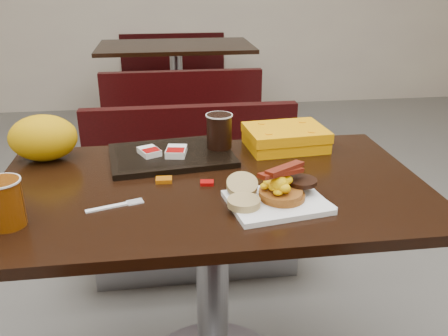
{
  "coord_description": "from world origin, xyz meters",
  "views": [
    {
      "loc": [
        -0.12,
        -1.19,
        1.31
      ],
      "look_at": [
        0.03,
        -0.01,
        0.8
      ],
      "focal_mm": 37.84,
      "sensor_mm": 36.0,
      "label": 1
    }
  ],
  "objects": [
    {
      "name": "table_near",
      "position": [
        0.0,
        0.0,
        0.38
      ],
      "size": [
        1.2,
        0.7,
        0.75
      ],
      "primitive_type": null,
      "color": "black",
      "rests_on": "floor"
    },
    {
      "name": "bench_near_n",
      "position": [
        0.0,
        0.7,
        0.36
      ],
      "size": [
        1.0,
        0.46,
        0.72
      ],
      "primitive_type": null,
      "color": "black",
      "rests_on": "floor"
    },
    {
      "name": "table_far",
      "position": [
        0.0,
        2.6,
        0.38
      ],
      "size": [
        1.2,
        0.7,
        0.75
      ],
      "primitive_type": null,
      "color": "black",
      "rests_on": "floor"
    },
    {
      "name": "bench_far_s",
      "position": [
        0.0,
        1.9,
        0.36
      ],
      "size": [
        1.0,
        0.46,
        0.72
      ],
      "primitive_type": null,
      "color": "black",
      "rests_on": "floor"
    },
    {
      "name": "bench_far_n",
      "position": [
        0.0,
        3.3,
        0.36
      ],
      "size": [
        1.0,
        0.46,
        0.72
      ],
      "primitive_type": null,
      "color": "black",
      "rests_on": "floor"
    },
    {
      "name": "platter",
      "position": [
        0.15,
        -0.15,
        0.76
      ],
      "size": [
        0.27,
        0.22,
        0.01
      ],
      "primitive_type": "cube",
      "rotation": [
        0.0,
        0.0,
        0.17
      ],
      "color": "white",
      "rests_on": "table_near"
    },
    {
      "name": "pancake_stack",
      "position": [
        0.17,
        -0.14,
        0.78
      ],
      "size": [
        0.15,
        0.15,
        0.02
      ],
      "primitive_type": "cylinder",
      "rotation": [
        0.0,
        0.0,
        -0.35
      ],
      "color": "brown",
      "rests_on": "platter"
    },
    {
      "name": "sausage_patty",
      "position": [
        0.23,
        -0.11,
        0.79
      ],
      "size": [
        0.08,
        0.08,
        0.01
      ],
      "primitive_type": "cylinder",
      "rotation": [
        0.0,
        0.0,
        -0.03
      ],
      "color": "black",
      "rests_on": "pancake_stack"
    },
    {
      "name": "scrambled_eggs",
      "position": [
        0.15,
        -0.16,
        0.81
      ],
      "size": [
        0.09,
        0.08,
        0.04
      ],
      "primitive_type": "ellipsoid",
      "rotation": [
        0.0,
        0.0,
        -0.22
      ],
      "color": "yellow",
      "rests_on": "pancake_stack"
    },
    {
      "name": "bacon_strips",
      "position": [
        0.16,
        -0.14,
        0.84
      ],
      "size": [
        0.16,
        0.14,
        0.01
      ],
      "primitive_type": null,
      "rotation": [
        0.0,
        0.0,
        0.59
      ],
      "color": "#471005",
      "rests_on": "scrambled_eggs"
    },
    {
      "name": "muffin_bottom",
      "position": [
        0.06,
        -0.17,
        0.77
      ],
      "size": [
        0.1,
        0.1,
        0.02
      ],
      "primitive_type": "cylinder",
      "rotation": [
        0.0,
        0.0,
        0.24
      ],
      "color": "tan",
      "rests_on": "platter"
    },
    {
      "name": "muffin_top",
      "position": [
        0.07,
        -0.09,
        0.79
      ],
      "size": [
        0.09,
        0.09,
        0.05
      ],
      "primitive_type": "cylinder",
      "rotation": [
        0.38,
        0.0,
        -0.06
      ],
      "color": "tan",
      "rests_on": "platter"
    },
    {
      "name": "coffee_cup_near",
      "position": [
        -0.5,
        -0.17,
        0.81
      ],
      "size": [
        0.09,
        0.09,
        0.12
      ],
      "primitive_type": "cylinder",
      "rotation": [
        0.0,
        0.0,
        0.04
      ],
      "color": "#974105",
      "rests_on": "table_near"
    },
    {
      "name": "fork",
      "position": [
        -0.28,
        -0.11,
        0.75
      ],
      "size": [
        0.15,
        0.07,
        0.0
      ],
      "primitive_type": null,
      "rotation": [
        0.0,
        0.0,
        0.31
      ],
      "color": "white",
      "rests_on": "table_near"
    },
    {
      "name": "knife",
      "position": [
        0.26,
        -0.11,
        0.75
      ],
      "size": [
        0.07,
        0.18,
        0.0
      ],
      "primitive_type": "cube",
      "rotation": [
        0.0,
        0.0,
        -1.29
      ],
      "color": "white",
      "rests_on": "table_near"
    },
    {
      "name": "condiment_syrup",
      "position": [
        -0.13,
        0.03,
        0.76
      ],
      "size": [
        0.05,
        0.04,
        0.01
      ],
      "primitive_type": "cube",
      "rotation": [
        0.0,
        0.0,
        -0.04
      ],
      "color": "#A24E06",
      "rests_on": "table_near"
    },
    {
      "name": "condiment_ketchup",
      "position": [
        -0.01,
        -0.0,
        0.75
      ],
      "size": [
        0.04,
        0.03,
        0.01
      ],
      "primitive_type": "cube",
      "rotation": [
        0.0,
        0.0,
        -0.12
      ],
      "color": "#8C0504",
      "rests_on": "table_near"
    },
    {
      "name": "tray",
      "position": [
        -0.1,
        0.21,
        0.76
      ],
      "size": [
        0.41,
        0.32,
        0.02
      ],
      "primitive_type": "cube",
      "rotation": [
        0.0,
        0.0,
        0.13
      ],
      "color": "black",
      "rests_on": "table_near"
    },
    {
      "name": "hashbrown_sleeve_left",
      "position": [
        -0.17,
        0.2,
        0.78
      ],
      "size": [
        0.08,
        0.09,
        0.02
      ],
      "primitive_type": "cube",
      "rotation": [
        0.0,
        0.0,
        0.43
      ],
      "color": "silver",
      "rests_on": "tray"
    },
    {
      "name": "hashbrown_sleeve_right",
      "position": [
        -0.09,
        0.19,
        0.78
      ],
      "size": [
        0.07,
        0.09,
        0.02
      ],
      "primitive_type": "cube",
      "rotation": [
        0.0,
        0.0,
        -0.17
      ],
      "color": "silver",
      "rests_on": "tray"
    },
    {
      "name": "coffee_cup_far",
      "position": [
        0.05,
        0.24,
        0.82
      ],
      "size": [
        0.1,
        0.1,
        0.11
      ],
      "primitive_type": "cylinder",
      "rotation": [
        0.0,
        0.0,
        -0.31
      ],
      "color": "black",
      "rests_on": "tray"
    },
    {
      "name": "clamshell",
      "position": [
        0.28,
        0.25,
        0.78
      ],
      "size": [
        0.27,
        0.22,
        0.07
      ],
      "primitive_type": "cube",
      "rotation": [
        0.0,
        0.0,
        0.09
      ],
      "color": "orange",
      "rests_on": "table_near"
    },
    {
      "name": "paper_bag",
      "position": [
        -0.5,
        0.25,
        0.82
      ],
      "size": [
        0.24,
        0.2,
        0.14
      ],
      "primitive_type": "ellipsoid",
      "rotation": [
        0.0,
        0.0,
        -0.26
      ],
      "color": "#E1AF07",
      "rests_on": "table_near"
    }
  ]
}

